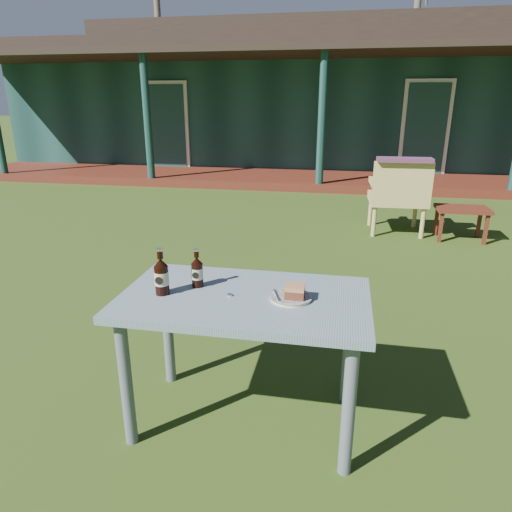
% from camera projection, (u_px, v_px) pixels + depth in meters
% --- Properties ---
extents(ground, '(80.00, 80.00, 0.00)m').
position_uv_depth(ground, '(284.00, 298.00, 3.92)').
color(ground, '#334916').
extents(pavilion, '(15.80, 8.30, 3.45)m').
position_uv_depth(pavilion, '(332.00, 100.00, 12.11)').
color(pavilion, '#163934').
rests_on(pavilion, ground).
extents(tree_left, '(0.28, 0.28, 10.50)m').
position_uv_depth(tree_left, '(157.00, 11.00, 19.89)').
color(tree_left, brown).
rests_on(tree_left, ground).
extents(tree_mid, '(0.28, 0.28, 9.50)m').
position_uv_depth(tree_mid, '(416.00, 20.00, 19.01)').
color(tree_mid, brown).
rests_on(tree_mid, ground).
extents(cafe_table, '(1.20, 0.70, 0.72)m').
position_uv_depth(cafe_table, '(244.00, 314.00, 2.23)').
color(cafe_table, slate).
rests_on(cafe_table, ground).
extents(plate, '(0.20, 0.20, 0.01)m').
position_uv_depth(plate, '(291.00, 297.00, 2.16)').
color(plate, silver).
rests_on(plate, cafe_table).
extents(cake_slice, '(0.09, 0.09, 0.06)m').
position_uv_depth(cake_slice, '(295.00, 291.00, 2.14)').
color(cake_slice, '#572B1B').
rests_on(cake_slice, plate).
extents(fork, '(0.06, 0.14, 0.00)m').
position_uv_depth(fork, '(277.00, 295.00, 2.16)').
color(fork, silver).
rests_on(fork, plate).
extents(cola_bottle_near, '(0.06, 0.06, 0.20)m').
position_uv_depth(cola_bottle_near, '(197.00, 272.00, 2.28)').
color(cola_bottle_near, black).
rests_on(cola_bottle_near, cafe_table).
extents(cola_bottle_far, '(0.07, 0.07, 0.23)m').
position_uv_depth(cola_bottle_far, '(161.00, 276.00, 2.19)').
color(cola_bottle_far, black).
rests_on(cola_bottle_far, cafe_table).
extents(bottle_cap, '(0.03, 0.03, 0.01)m').
position_uv_depth(bottle_cap, '(230.00, 295.00, 2.20)').
color(bottle_cap, silver).
rests_on(bottle_cap, cafe_table).
extents(armchair_left, '(0.71, 0.66, 0.92)m').
position_uv_depth(armchair_left, '(399.00, 193.00, 5.63)').
color(armchair_left, tan).
rests_on(armchair_left, ground).
extents(floral_throw, '(0.64, 0.22, 0.05)m').
position_uv_depth(floral_throw, '(405.00, 160.00, 5.32)').
color(floral_throw, '#5A2E4E').
rests_on(floral_throw, armchair_left).
extents(side_table, '(0.60, 0.40, 0.40)m').
position_uv_depth(side_table, '(462.00, 212.00, 5.43)').
color(side_table, '#532014').
rests_on(side_table, ground).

